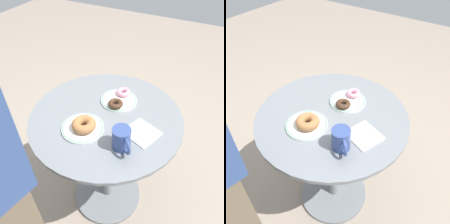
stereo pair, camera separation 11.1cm
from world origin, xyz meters
The scene contains 9 objects.
ground_plane centered at (0.00, 0.00, -0.01)m, with size 7.00×7.00×0.02m, color gray.
cafe_table centered at (0.00, 0.00, 0.47)m, with size 0.74×0.74×0.73m.
plate_left centered at (-0.13, 0.05, 0.74)m, with size 0.19×0.19×0.01m.
plate_right centered at (0.13, -0.01, 0.74)m, with size 0.18×0.18×0.01m.
donut_cinnamon centered at (-0.13, 0.04, 0.76)m, with size 0.11×0.11×0.04m, color #A36B3D.
donut_pink_frosted centered at (0.18, -0.01, 0.75)m, with size 0.07×0.07×0.02m, color pink.
donut_chocolate centered at (0.08, -0.01, 0.75)m, with size 0.07×0.07×0.02m, color #422819.
paper_napkin centered at (-0.03, -0.20, 0.73)m, with size 0.13×0.14×0.01m, color white.
coffee_mug centered at (-0.14, -0.15, 0.78)m, with size 0.10×0.11×0.10m.
Camera 2 is at (-0.67, -0.50, 1.49)m, focal length 37.24 mm.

